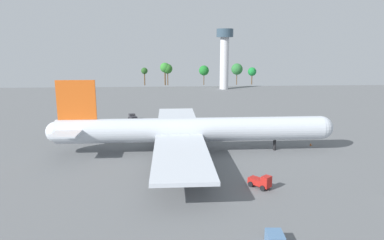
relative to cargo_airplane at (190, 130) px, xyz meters
The scene contains 8 objects.
ground_plane 5.52m from the cargo_airplane, ahead, with size 278.75×278.75×0.00m, color slate.
cargo_airplane is the anchor object (origin of this frame).
pushback_tractor 42.12m from the cargo_airplane, 114.90° to the left, with size 3.65×5.06×2.13m.
catering_truck 26.04m from the cargo_airplane, 62.89° to the right, with size 4.05×4.31×2.56m.
cargo_container_fore 42.47m from the cargo_airplane, 78.10° to the right, with size 2.34×2.96×1.71m.
safety_cone_nose 32.54m from the cargo_airplane, ahead, with size 0.44×0.44×0.62m, color orange.
control_tower 128.47m from the cargo_airplane, 77.31° to the left, with size 9.79×9.79×35.14m.
tree_line_backdrop 148.49m from the cargo_airplane, 83.15° to the left, with size 76.15×7.53×14.73m.
Camera 1 is at (-5.38, -81.39, 25.56)m, focal length 32.41 mm.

